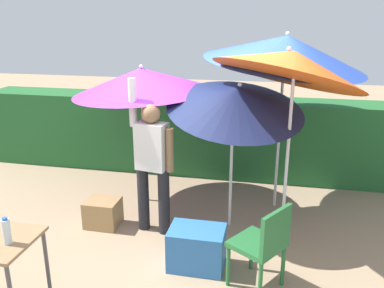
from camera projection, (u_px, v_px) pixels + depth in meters
The scene contains 11 objects.
ground_plane at pixel (187, 239), 4.83m from camera, with size 24.00×24.00×0.00m, color #9E8466.
hedge_row at pixel (215, 136), 6.70m from camera, with size 8.00×0.70×1.27m, color #23602D.
umbrella_rainbow at pixel (236, 98), 4.66m from camera, with size 1.68×1.64×2.04m.
umbrella_orange at pixel (286, 50), 5.04m from camera, with size 2.08×2.06×2.48m.
umbrella_yellow at pixel (142, 80), 5.31m from camera, with size 1.86×1.85×1.96m.
umbrella_navy at pixel (291, 65), 4.16m from camera, with size 1.71×1.63×2.55m.
person_vendor at pixel (152, 159), 4.75m from camera, with size 0.56×0.28×1.88m.
chair_plastic at pixel (263, 243), 3.81m from camera, with size 0.61×0.61×0.89m.
cooler_box at pixel (197, 248), 4.25m from camera, with size 0.58×0.41×0.44m, color #2D6BB7.
crate_cardboard at pixel (103, 213), 5.10m from camera, with size 0.41×0.35×0.35m, color #9E7A4C.
bottle_water at pixel (7, 231), 3.32m from camera, with size 0.07×0.07×0.24m.
Camera 1 is at (0.92, -4.14, 2.57)m, focal length 37.78 mm.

